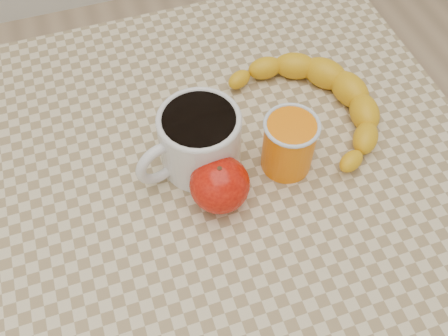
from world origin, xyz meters
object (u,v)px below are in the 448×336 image
object	(u,v)px
orange_juice_glass	(289,144)
banana	(315,102)
coffee_mug	(198,139)
table	(224,205)
apple	(220,184)

from	to	relation	value
orange_juice_glass	banana	size ratio (longest dim) A/B	0.26
banana	coffee_mug	bearing A→B (deg)	174.03
coffee_mug	banana	bearing A→B (deg)	9.46
table	apple	distance (m)	0.13
coffee_mug	apple	bearing A→B (deg)	-83.50
table	banana	bearing A→B (deg)	21.65
orange_juice_glass	banana	xyz separation A→B (m)	(0.08, 0.08, -0.02)
apple	banana	xyz separation A→B (m)	(0.19, 0.11, -0.01)
orange_juice_glass	apple	world-z (taller)	orange_juice_glass
orange_juice_glass	banana	world-z (taller)	orange_juice_glass
orange_juice_glass	apple	bearing A→B (deg)	-166.21
apple	banana	world-z (taller)	apple
orange_juice_glass	apple	xyz separation A→B (m)	(-0.11, -0.03, -0.01)
table	orange_juice_glass	world-z (taller)	orange_juice_glass
table	coffee_mug	size ratio (longest dim) A/B	4.54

